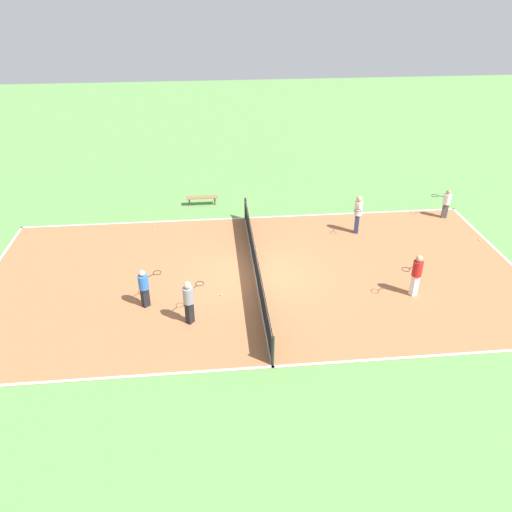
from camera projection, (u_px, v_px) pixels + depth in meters
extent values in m
plane|color=#60934C|center=(256.00, 276.00, 19.78)|extent=(80.00, 80.00, 0.00)
cube|color=#AD6B42|center=(256.00, 275.00, 19.78)|extent=(10.64, 21.22, 0.02)
cube|color=white|center=(273.00, 367.00, 15.23)|extent=(0.10, 21.22, 0.00)
cube|color=white|center=(245.00, 218.00, 24.31)|extent=(0.10, 21.22, 0.00)
cube|color=white|center=(509.00, 262.00, 20.66)|extent=(10.64, 0.10, 0.00)
cube|color=white|center=(256.00, 275.00, 19.77)|extent=(10.64, 0.10, 0.00)
cylinder|color=black|center=(273.00, 351.00, 15.04)|extent=(0.10, 0.10, 1.08)
cylinder|color=black|center=(245.00, 209.00, 23.95)|extent=(0.10, 0.10, 1.08)
cube|color=black|center=(256.00, 264.00, 19.51)|extent=(10.34, 0.03, 1.03)
cube|color=white|center=(256.00, 253.00, 19.27)|extent=(10.34, 0.04, 0.06)
cube|color=olive|center=(202.00, 197.00, 25.46)|extent=(0.36, 1.60, 0.04)
cylinder|color=#4C4C51|center=(215.00, 201.00, 25.63)|extent=(0.08, 0.08, 0.41)
cylinder|color=#4C4C51|center=(189.00, 202.00, 25.52)|extent=(0.08, 0.08, 0.41)
cube|color=black|center=(145.00, 297.00, 17.79)|extent=(0.31, 0.32, 0.75)
cylinder|color=blue|center=(143.00, 282.00, 17.48)|extent=(0.51, 0.51, 0.52)
sphere|color=beige|center=(142.00, 273.00, 17.29)|extent=(0.22, 0.22, 0.22)
cylinder|color=#262626|center=(151.00, 276.00, 17.61)|extent=(0.20, 0.24, 0.03)
torus|color=black|center=(157.00, 273.00, 17.78)|extent=(0.43, 0.43, 0.02)
cube|color=#4C4C51|center=(445.00, 211.00, 24.18)|extent=(0.26, 0.30, 0.72)
cylinder|color=white|center=(447.00, 199.00, 23.87)|extent=(0.45, 0.45, 0.50)
sphere|color=#A87A56|center=(449.00, 192.00, 23.69)|extent=(0.22, 0.22, 0.22)
cylinder|color=#262626|center=(441.00, 196.00, 23.86)|extent=(0.11, 0.28, 0.03)
torus|color=black|center=(435.00, 196.00, 23.91)|extent=(0.38, 0.38, 0.02)
cube|color=white|center=(414.00, 285.00, 18.39)|extent=(0.29, 0.31, 0.84)
cylinder|color=red|center=(418.00, 269.00, 18.03)|extent=(0.48, 0.48, 0.59)
sphere|color=tan|center=(419.00, 259.00, 17.83)|extent=(0.25, 0.25, 0.25)
cylinder|color=#262626|center=(412.00, 267.00, 17.82)|extent=(0.14, 0.27, 0.03)
torus|color=black|center=(406.00, 269.00, 17.70)|extent=(0.40, 0.40, 0.02)
cube|color=navy|center=(357.00, 224.00, 22.74)|extent=(0.30, 0.27, 0.90)
cylinder|color=silver|center=(358.00, 208.00, 22.36)|extent=(0.46, 0.46, 0.63)
sphere|color=tan|center=(359.00, 199.00, 22.14)|extent=(0.27, 0.27, 0.27)
cylinder|color=#262626|center=(358.00, 208.00, 22.01)|extent=(0.27, 0.12, 0.03)
torus|color=black|center=(358.00, 211.00, 21.78)|extent=(0.39, 0.39, 0.02)
cube|color=black|center=(190.00, 312.00, 16.94)|extent=(0.32, 0.32, 0.82)
cylinder|color=gray|center=(188.00, 295.00, 16.59)|extent=(0.51, 0.51, 0.58)
sphere|color=beige|center=(187.00, 285.00, 16.38)|extent=(0.25, 0.25, 0.25)
cylinder|color=#262626|center=(194.00, 287.00, 16.74)|extent=(0.23, 0.20, 0.03)
torus|color=black|center=(200.00, 284.00, 16.94)|extent=(0.43, 0.43, 0.02)
sphere|color=#CCE033|center=(221.00, 295.00, 18.51)|extent=(0.07, 0.07, 0.07)
sphere|color=#CCE033|center=(154.00, 230.00, 23.11)|extent=(0.07, 0.07, 0.07)
sphere|color=#CCE033|center=(479.00, 240.00, 22.28)|extent=(0.07, 0.07, 0.07)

